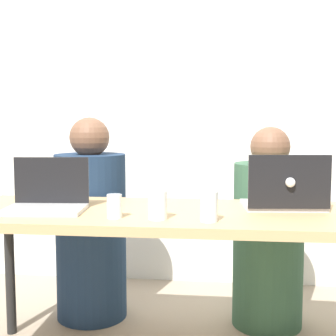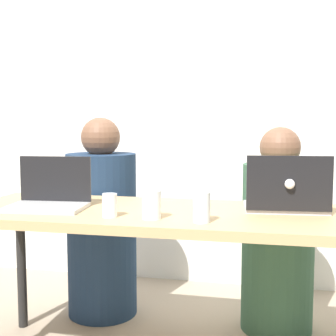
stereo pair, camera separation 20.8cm
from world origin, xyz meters
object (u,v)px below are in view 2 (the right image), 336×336
(water_glass_center, at_px, (152,207))
(laptop_front_left, at_px, (49,197))
(person_on_left, at_px, (102,228))
(laptop_back_right, at_px, (286,199))
(water_glass_right, at_px, (202,209))
(water_glass_left, at_px, (110,207))
(person_on_right, at_px, (278,241))

(water_glass_center, bearing_deg, laptop_front_left, 165.15)
(person_on_left, distance_m, laptop_back_right, 1.14)
(laptop_back_right, relative_size, laptop_front_left, 1.04)
(water_glass_center, bearing_deg, water_glass_right, -6.05)
(laptop_front_left, distance_m, water_glass_center, 0.52)
(water_glass_left, bearing_deg, person_on_right, 46.69)
(person_on_left, height_order, water_glass_center, person_on_left)
(laptop_back_right, bearing_deg, water_glass_right, 36.64)
(person_on_left, xyz_separation_m, water_glass_left, (0.31, -0.72, 0.27))
(laptop_front_left, height_order, water_glass_left, laptop_front_left)
(person_on_right, xyz_separation_m, water_glass_right, (-0.30, -0.75, 0.30))
(laptop_front_left, bearing_deg, water_glass_left, -26.66)
(person_on_right, xyz_separation_m, water_glass_left, (-0.68, -0.72, 0.29))
(person_on_left, relative_size, laptop_back_right, 3.08)
(person_on_right, bearing_deg, laptop_back_right, 90.09)
(water_glass_left, bearing_deg, water_glass_right, -3.18)
(person_on_left, distance_m, water_glass_left, 0.83)
(water_glass_left, bearing_deg, laptop_front_left, 157.87)
(person_on_left, height_order, laptop_back_right, person_on_left)
(laptop_back_right, relative_size, water_glass_left, 3.85)
(water_glass_center, distance_m, water_glass_left, 0.18)
(laptop_back_right, height_order, water_glass_left, laptop_back_right)
(person_on_left, relative_size, water_glass_left, 11.83)
(person_on_right, height_order, laptop_back_right, person_on_right)
(person_on_left, distance_m, laptop_front_left, 0.65)
(person_on_left, xyz_separation_m, laptop_back_right, (1.01, -0.45, 0.28))
(laptop_front_left, xyz_separation_m, water_glass_left, (0.33, -0.13, -0.01))
(water_glass_left, bearing_deg, laptop_back_right, 21.07)
(water_glass_center, xyz_separation_m, water_glass_left, (-0.17, -0.00, -0.01))
(person_on_left, relative_size, person_on_right, 1.05)
(laptop_back_right, relative_size, water_glass_right, 3.14)
(person_on_right, relative_size, water_glass_left, 11.31)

